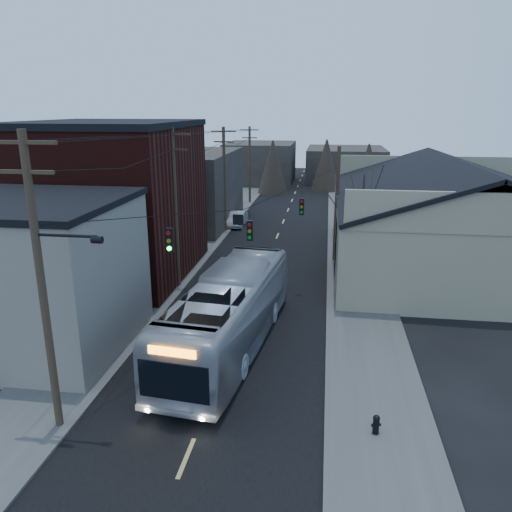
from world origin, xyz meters
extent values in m
plane|color=black|center=(0.00, 0.00, 0.00)|extent=(160.00, 160.00, 0.00)
cube|color=black|center=(0.00, 30.00, 0.01)|extent=(9.00, 110.00, 0.02)
cube|color=#474744|center=(-6.50, 30.00, 0.06)|extent=(4.00, 110.00, 0.12)
cube|color=#474744|center=(6.50, 30.00, 0.06)|extent=(4.00, 110.00, 0.12)
cube|color=gray|center=(-9.00, 9.00, 3.50)|extent=(8.00, 8.00, 7.00)
cube|color=black|center=(-10.00, 20.00, 5.00)|extent=(10.00, 12.00, 10.00)
cube|color=#2F2A25|center=(-9.50, 36.00, 3.50)|extent=(9.00, 14.00, 7.00)
cube|color=gray|center=(13.00, 25.00, 2.50)|extent=(16.00, 20.00, 5.00)
cube|color=black|center=(9.00, 25.00, 6.30)|extent=(8.16, 20.60, 2.86)
cube|color=#2F2A25|center=(-6.00, 65.00, 3.00)|extent=(10.00, 12.00, 6.00)
cube|color=#2F2A25|center=(7.00, 70.00, 2.50)|extent=(12.00, 14.00, 5.00)
cone|color=black|center=(6.50, 20.00, 3.60)|extent=(0.40, 0.40, 7.20)
cylinder|color=#382B1E|center=(-5.00, 3.00, 5.25)|extent=(0.28, 0.28, 10.50)
cube|color=#382B1E|center=(-5.00, 3.00, 10.10)|extent=(2.20, 0.12, 0.12)
cylinder|color=#382B1E|center=(-5.00, 18.00, 5.00)|extent=(0.28, 0.28, 10.00)
cube|color=#382B1E|center=(-5.00, 18.00, 9.60)|extent=(2.20, 0.12, 0.12)
cylinder|color=#382B1E|center=(-5.00, 33.00, 4.75)|extent=(0.28, 0.28, 9.50)
cube|color=#382B1E|center=(-5.00, 33.00, 9.10)|extent=(2.20, 0.12, 0.12)
cylinder|color=#382B1E|center=(-5.00, 48.00, 4.50)|extent=(0.28, 0.28, 9.00)
cube|color=#382B1E|center=(-5.00, 48.00, 8.60)|extent=(2.20, 0.12, 0.12)
cylinder|color=#382B1E|center=(5.00, 25.00, 4.25)|extent=(0.28, 0.28, 8.50)
cube|color=black|center=(-2.00, 7.50, 5.95)|extent=(0.28, 0.20, 1.00)
cube|color=black|center=(0.60, 12.00, 5.35)|extent=(0.28, 0.20, 1.00)
cube|color=black|center=(2.80, 18.00, 5.45)|extent=(0.28, 0.20, 1.00)
imported|color=#A4A7AF|center=(-0.09, 9.95, 1.83)|extent=(4.51, 13.38, 3.65)
imported|color=#A1A4A9|center=(-4.30, 35.43, 0.70)|extent=(1.48, 4.22, 1.39)
cylinder|color=black|center=(6.29, 4.08, 0.40)|extent=(0.23, 0.23, 0.57)
sphere|color=black|center=(6.29, 4.08, 0.72)|extent=(0.25, 0.25, 0.25)
cylinder|color=black|center=(6.29, 4.08, 0.45)|extent=(0.35, 0.21, 0.11)
camera|label=1|loc=(4.25, -11.40, 11.12)|focal=35.00mm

